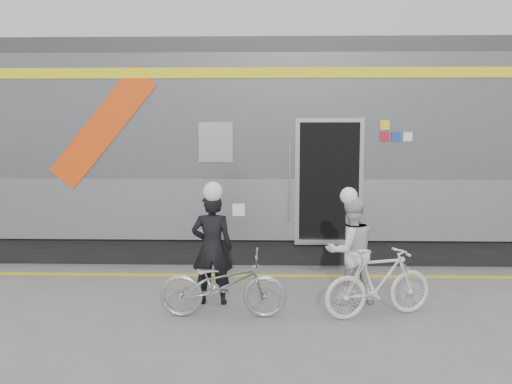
{
  "coord_description": "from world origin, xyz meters",
  "views": [
    {
      "loc": [
        -0.47,
        -6.84,
        2.5
      ],
      "look_at": [
        -0.7,
        1.6,
        1.5
      ],
      "focal_mm": 38.0,
      "sensor_mm": 36.0,
      "label": 1
    }
  ],
  "objects_px": {
    "bicycle_left": "(223,284)",
    "bicycle_right": "(379,283)",
    "man": "(212,248)",
    "woman": "(350,251)"
  },
  "relations": [
    {
      "from": "man",
      "to": "bicycle_right",
      "type": "relative_size",
      "value": 1.04
    },
    {
      "from": "bicycle_left",
      "to": "bicycle_right",
      "type": "height_order",
      "value": "bicycle_right"
    },
    {
      "from": "bicycle_left",
      "to": "bicycle_right",
      "type": "relative_size",
      "value": 1.09
    },
    {
      "from": "bicycle_right",
      "to": "bicycle_left",
      "type": "bearing_deg",
      "value": 73.25
    },
    {
      "from": "man",
      "to": "woman",
      "type": "distance_m",
      "value": 1.96
    },
    {
      "from": "woman",
      "to": "bicycle_right",
      "type": "distance_m",
      "value": 0.7
    },
    {
      "from": "man",
      "to": "bicycle_left",
      "type": "bearing_deg",
      "value": 109.76
    },
    {
      "from": "bicycle_left",
      "to": "woman",
      "type": "height_order",
      "value": "woman"
    },
    {
      "from": "bicycle_left",
      "to": "bicycle_right",
      "type": "bearing_deg",
      "value": -88.81
    },
    {
      "from": "man",
      "to": "bicycle_left",
      "type": "xyz_separation_m",
      "value": [
        0.2,
        -0.55,
        -0.36
      ]
    }
  ]
}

